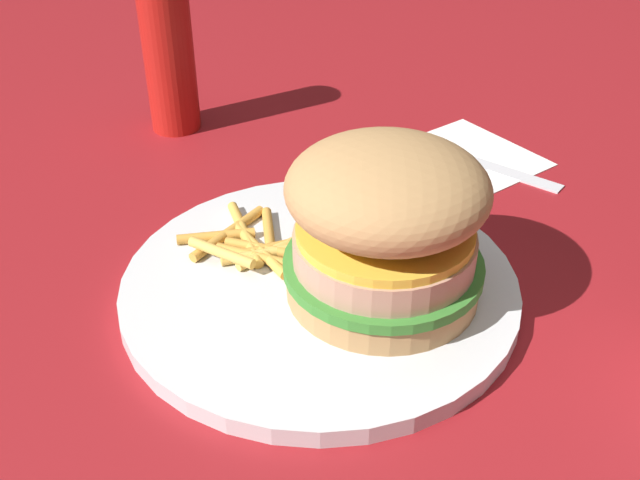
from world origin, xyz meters
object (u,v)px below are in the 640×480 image
object	(u,v)px
plate	(320,286)
ketchup_bottle	(169,55)
fork	(462,155)
sandwich	(386,223)
napkin	(464,158)
fries_pile	(259,244)

from	to	relation	value
plate	ketchup_bottle	size ratio (longest dim) A/B	1.87
fork	ketchup_bottle	size ratio (longest dim) A/B	1.24
plate	ketchup_bottle	distance (m)	0.29
plate	sandwich	size ratio (longest dim) A/B	2.07
plate	napkin	world-z (taller)	plate
fries_pile	napkin	size ratio (longest dim) A/B	0.97
ketchup_bottle	plate	bearing A→B (deg)	174.24
fries_pile	sandwich	bearing A→B (deg)	-153.81
sandwich	fork	distance (m)	0.22
ketchup_bottle	sandwich	bearing A→B (deg)	179.44
ketchup_bottle	fork	bearing A→B (deg)	-137.60
fries_pile	ketchup_bottle	size ratio (longest dim) A/B	0.78
napkin	plate	bearing A→B (deg)	112.32
plate	ketchup_bottle	bearing A→B (deg)	-5.76
fork	ketchup_bottle	world-z (taller)	ketchup_bottle
napkin	fries_pile	bearing A→B (deg)	98.54
fries_pile	napkin	distance (m)	0.22
plate	napkin	xyz separation A→B (m)	(0.08, -0.20, -0.01)
napkin	ketchup_bottle	size ratio (longest dim) A/B	0.81
sandwich	fries_pile	xyz separation A→B (m)	(0.08, 0.04, -0.05)
sandwich	ketchup_bottle	size ratio (longest dim) A/B	0.90
plate	fries_pile	xyz separation A→B (m)	(0.05, 0.02, 0.01)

